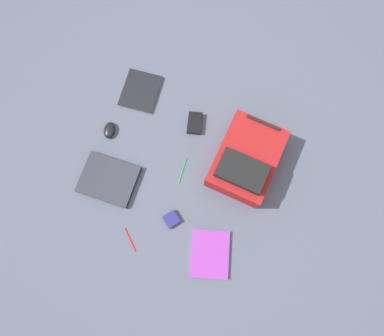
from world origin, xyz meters
TOP-DOWN VIEW (x-y plane):
  - ground_plane at (0.00, 0.00)m, footprint 3.64×3.64m
  - backpack at (0.31, 0.07)m, footprint 0.38×0.48m
  - laptop at (-0.40, -0.22)m, footprint 0.32×0.26m
  - book_red at (0.24, -0.46)m, footprint 0.24×0.28m
  - book_manual at (-0.38, 0.34)m, footprint 0.21×0.25m
  - computer_mouse at (-0.48, 0.06)m, footprint 0.08×0.11m
  - power_brick at (-0.02, 0.23)m, footprint 0.10×0.14m
  - pen_black at (-0.19, -0.50)m, footprint 0.10×0.11m
  - pen_blue at (-0.01, -0.06)m, footprint 0.01×0.15m
  - earbud_pouch at (0.00, -0.34)m, footprint 0.10×0.10m

SIDE VIEW (x-z plane):
  - ground_plane at x=0.00m, z-range 0.00..0.00m
  - pen_blue at x=-0.01m, z-range 0.00..0.01m
  - pen_black at x=-0.19m, z-range 0.00..0.01m
  - book_manual at x=-0.38m, z-range 0.00..0.02m
  - book_red at x=0.24m, z-range 0.00..0.02m
  - earbud_pouch at x=0.00m, z-range 0.00..0.03m
  - power_brick at x=-0.02m, z-range 0.00..0.03m
  - laptop at x=-0.40m, z-range 0.00..0.03m
  - computer_mouse at x=-0.48m, z-range 0.00..0.04m
  - backpack at x=0.31m, z-range -0.02..0.18m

